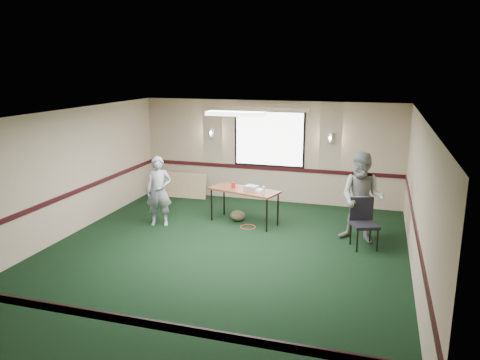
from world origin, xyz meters
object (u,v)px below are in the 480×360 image
(projector, at_px, (252,188))
(conference_chair, at_px, (363,219))
(person_left, at_px, (159,191))
(person_right, at_px, (362,198))
(folding_table, at_px, (244,192))

(projector, height_order, conference_chair, conference_chair)
(person_left, height_order, person_right, person_right)
(folding_table, height_order, person_left, person_left)
(conference_chair, height_order, person_left, person_left)
(folding_table, distance_m, person_left, 1.95)
(projector, height_order, person_left, person_left)
(person_left, bearing_deg, conference_chair, -16.49)
(projector, bearing_deg, folding_table, -160.47)
(projector, relative_size, person_left, 0.18)
(conference_chair, distance_m, person_left, 4.53)
(projector, xyz_separation_m, person_right, (2.47, -0.44, 0.08))
(projector, bearing_deg, conference_chair, 0.85)
(folding_table, relative_size, person_right, 0.92)
(projector, bearing_deg, person_right, 6.33)
(person_right, bearing_deg, folding_table, -175.49)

